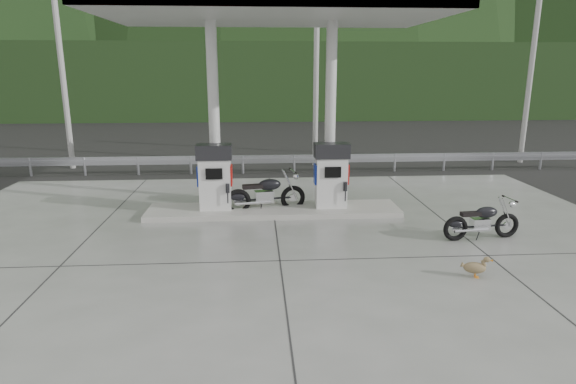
{
  "coord_description": "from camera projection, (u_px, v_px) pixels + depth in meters",
  "views": [
    {
      "loc": [
        -0.45,
        -10.42,
        3.91
      ],
      "look_at": [
        0.3,
        1.0,
        1.0
      ],
      "focal_mm": 30.0,
      "sensor_mm": 36.0,
      "label": 1
    }
  ],
  "objects": [
    {
      "name": "duck",
      "position": [
        475.0,
        268.0,
        9.26
      ],
      "size": [
        0.53,
        0.27,
        0.37
      ],
      "primitive_type": null,
      "rotation": [
        0.0,
        0.0,
        -0.26
      ],
      "color": "brown",
      "rests_on": "forecourt_apron"
    },
    {
      "name": "canopy_column_left",
      "position": [
        214.0,
        117.0,
        13.11
      ],
      "size": [
        0.3,
        0.3,
        5.0
      ],
      "primitive_type": "cylinder",
      "color": "silver",
      "rests_on": "pump_island"
    },
    {
      "name": "tree_band",
      "position": [
        261.0,
        81.0,
        39.34
      ],
      "size": [
        80.0,
        6.0,
        6.0
      ],
      "primitive_type": "cube",
      "color": "black",
      "rests_on": "ground"
    },
    {
      "name": "forecourt_apron",
      "position": [
        278.0,
        245.0,
        11.06
      ],
      "size": [
        18.0,
        14.0,
        0.02
      ],
      "primitive_type": "cube",
      "color": "slate",
      "rests_on": "ground"
    },
    {
      "name": "ground",
      "position": [
        278.0,
        245.0,
        11.07
      ],
      "size": [
        160.0,
        160.0,
        0.0
      ],
      "primitive_type": "plane",
      "color": "black",
      "rests_on": "ground"
    },
    {
      "name": "forested_hills",
      "position": [
        259.0,
        98.0,
        69.09
      ],
      "size": [
        100.0,
        40.0,
        140.0
      ],
      "primitive_type": null,
      "color": "black",
      "rests_on": "ground"
    },
    {
      "name": "gas_pump_left",
      "position": [
        215.0,
        177.0,
        13.12
      ],
      "size": [
        0.95,
        0.55,
        1.8
      ],
      "primitive_type": null,
      "color": "silver",
      "rests_on": "pump_island"
    },
    {
      "name": "gas_pump_right",
      "position": [
        331.0,
        176.0,
        13.32
      ],
      "size": [
        0.95,
        0.55,
        1.8
      ],
      "primitive_type": null,
      "color": "silver",
      "rests_on": "pump_island"
    },
    {
      "name": "utility_pole_b",
      "position": [
        316.0,
        68.0,
        19.39
      ],
      "size": [
        0.22,
        0.22,
        8.0
      ],
      "primitive_type": "cylinder",
      "color": "gray",
      "rests_on": "ground"
    },
    {
      "name": "motorcycle_right",
      "position": [
        482.0,
        222.0,
        11.31
      ],
      "size": [
        1.84,
        0.76,
        0.85
      ],
      "primitive_type": null,
      "rotation": [
        0.0,
        0.0,
        0.11
      ],
      "color": "black",
      "rests_on": "forecourt_apron"
    },
    {
      "name": "road",
      "position": [
        267.0,
        157.0,
        22.19
      ],
      "size": [
        60.0,
        7.0,
        0.01
      ],
      "primitive_type": "cube",
      "color": "black",
      "rests_on": "ground"
    },
    {
      "name": "utility_pole_c",
      "position": [
        531.0,
        68.0,
        19.97
      ],
      "size": [
        0.22,
        0.22,
        8.0
      ],
      "primitive_type": "cylinder",
      "color": "gray",
      "rests_on": "ground"
    },
    {
      "name": "canopy_column_right",
      "position": [
        330.0,
        116.0,
        13.31
      ],
      "size": [
        0.3,
        0.3,
        5.0
      ],
      "primitive_type": "cylinder",
      "color": "silver",
      "rests_on": "pump_island"
    },
    {
      "name": "guardrail",
      "position": [
        268.0,
        155.0,
        18.63
      ],
      "size": [
        26.0,
        0.16,
        1.42
      ],
      "primitive_type": null,
      "color": "gray",
      "rests_on": "ground"
    },
    {
      "name": "pump_island",
      "position": [
        274.0,
        210.0,
        13.46
      ],
      "size": [
        7.0,
        1.4,
        0.15
      ],
      "primitive_type": "cube",
      "color": "#A09E95",
      "rests_on": "forecourt_apron"
    },
    {
      "name": "utility_pole_a",
      "position": [
        62.0,
        68.0,
        18.76
      ],
      "size": [
        0.22,
        0.22,
        8.0
      ],
      "primitive_type": "cylinder",
      "color": "gray",
      "rests_on": "ground"
    },
    {
      "name": "canopy_roof",
      "position": [
        272.0,
        10.0,
        12.16
      ],
      "size": [
        8.5,
        5.0,
        0.4
      ],
      "primitive_type": "cube",
      "color": "beige",
      "rests_on": "canopy_column_left"
    },
    {
      "name": "motorcycle_left",
      "position": [
        266.0,
        194.0,
        13.47
      ],
      "size": [
        2.23,
        1.08,
        1.01
      ],
      "primitive_type": null,
      "rotation": [
        0.0,
        0.0,
        0.2
      ],
      "color": "black",
      "rests_on": "forecourt_apron"
    }
  ]
}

